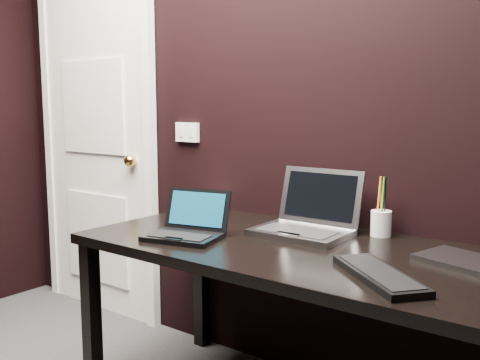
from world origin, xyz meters
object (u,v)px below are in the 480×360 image
Objects in this scene: ext_keyboard at (379,275)px; desk_phone at (203,203)px; door at (97,141)px; desk at (300,266)px; pen_cup at (381,222)px; mobile_phone at (178,216)px; closed_laptop at (465,261)px; silver_laptop at (306,222)px; netbook at (187,229)px.

desk_phone reaches higher than ext_keyboard.
door is 9.77× the size of desk_phone.
ext_keyboard is (0.38, -0.19, 0.09)m from desk.
pen_cup reaches higher than desk_phone.
mobile_phone is at bearing -69.73° from desk_phone.
pen_cup is at bearing 22.14° from mobile_phone.
desk_phone reaches higher than closed_laptop.
desk_phone is (-0.65, 0.11, -0.01)m from silver_laptop.
closed_laptop is 1.29m from desk_phone.
ext_keyboard is 1.17× the size of closed_laptop.
ext_keyboard is 1.60× the size of pen_cup.
pen_cup is (0.91, 0.04, 0.02)m from desk_phone.
netbook is at bearing -23.72° from door.
closed_laptop reaches higher than desk.
pen_cup reaches higher than mobile_phone.
closed_laptop is at bearing 16.27° from netbook.
pen_cup is at bearing 2.34° from desk_phone.
silver_laptop reaches higher than desk.
pen_cup is at bearing 29.89° from silver_laptop.
closed_laptop is at bearing 6.02° from mobile_phone.
netbook is 1.51× the size of desk_phone.
silver_laptop is 4.02× the size of mobile_phone.
netbook reaches higher than closed_laptop.
pen_cup is (0.80, 0.33, 0.02)m from mobile_phone.
closed_laptop is (0.55, 0.12, 0.09)m from desk.
desk_phone is 0.91m from pen_cup.
closed_laptop is 1.18m from mobile_phone.
pen_cup is at bearing 111.76° from ext_keyboard.
mobile_phone is (-1.17, -0.12, 0.02)m from closed_laptop.
ext_keyboard reaches higher than desk.
ext_keyboard is at bearing -23.18° from desk_phone.
door is 23.10× the size of mobile_phone.
netbook is at bearing -135.43° from silver_laptop.
desk is 5.14× the size of netbook.
mobile_phone is at bearing 141.28° from netbook.
desk is 7.07× the size of pen_cup.
desk is at bearing -12.82° from door.
door reaches higher than netbook.
ext_keyboard is 0.55m from pen_cup.
door reaches higher than closed_laptop.
netbook is at bearing -141.02° from pen_cup.
mobile_phone is at bearing -157.86° from pen_cup.
desk is at bearing -167.65° from closed_laptop.
desk is 0.63m from mobile_phone.
door is at bearing 156.28° from netbook.
silver_laptop is at bearing -7.28° from door.
desk is 5.18× the size of closed_laptop.
desk_phone is (-0.31, 0.45, 0.00)m from netbook.
door is at bearing 174.45° from desk_phone.
desk is 0.23m from silver_laptop.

